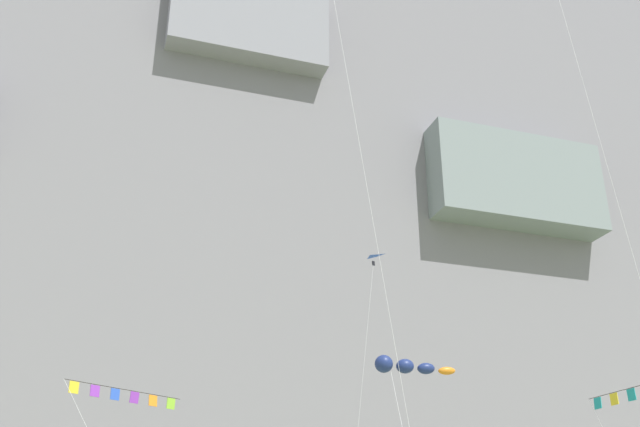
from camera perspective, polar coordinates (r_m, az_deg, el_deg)
The scene contains 4 objects.
cliff_face at distance 75.20m, azimuth -8.25°, elevation 0.82°, with size 180.00×30.64×67.72m.
kite_delta_high_center at distance 46.42m, azimuth 3.72°, elevation -4.97°, with size 3.02×1.57×18.84m.
kite_windsock_mid_center at distance 26.26m, azimuth 6.31°, elevation -11.43°, with size 3.59×5.78×8.27m.
kite_banner_high_left at distance 26.72m, azimuth -14.43°, elevation -14.01°, with size 4.11×4.02×7.17m.
Camera 1 is at (-10.75, -1.07, 2.00)m, focal length 42.34 mm.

